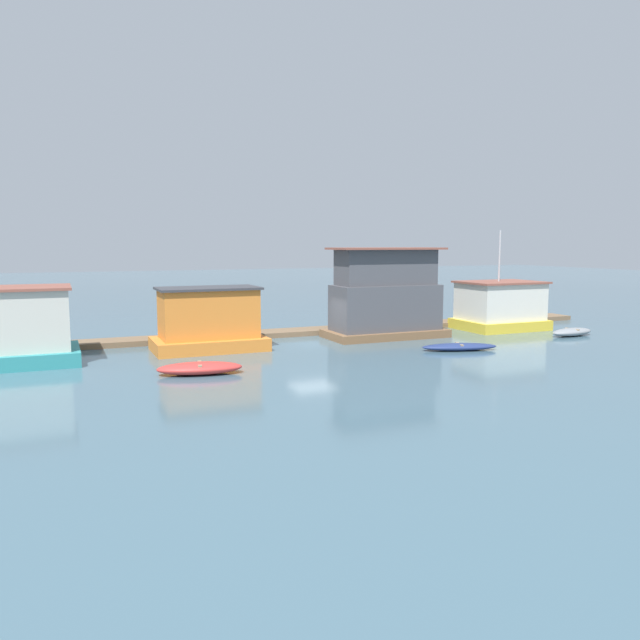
{
  "coord_description": "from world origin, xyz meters",
  "views": [
    {
      "loc": [
        -13.02,
        -31.59,
        5.46
      ],
      "look_at": [
        0.0,
        -1.0,
        1.4
      ],
      "focal_mm": 35.0,
      "sensor_mm": 36.0,
      "label": 1
    }
  ],
  "objects_px": {
    "houseboat_orange": "(209,321)",
    "houseboat_brown": "(386,297)",
    "houseboat_teal": "(15,328)",
    "mooring_post_near_left": "(214,332)",
    "mooring_post_centre": "(166,331)",
    "mooring_post_near_right": "(190,328)",
    "dinghy_grey": "(572,332)",
    "dinghy_red": "(200,368)",
    "houseboat_yellow": "(500,306)",
    "dinghy_navy": "(459,347)"
  },
  "relations": [
    {
      "from": "houseboat_orange",
      "to": "mooring_post_near_right",
      "type": "bearing_deg",
      "value": 103.51
    },
    {
      "from": "mooring_post_centre",
      "to": "mooring_post_near_right",
      "type": "height_order",
      "value": "mooring_post_near_right"
    },
    {
      "from": "houseboat_yellow",
      "to": "mooring_post_near_right",
      "type": "bearing_deg",
      "value": 175.25
    },
    {
      "from": "houseboat_brown",
      "to": "mooring_post_near_left",
      "type": "distance_m",
      "value": 10.14
    },
    {
      "from": "houseboat_teal",
      "to": "mooring_post_near_right",
      "type": "xyz_separation_m",
      "value": [
        8.44,
        2.63,
        -0.75
      ]
    },
    {
      "from": "houseboat_teal",
      "to": "dinghy_navy",
      "type": "bearing_deg",
      "value": -12.9
    },
    {
      "from": "houseboat_orange",
      "to": "dinghy_grey",
      "type": "height_order",
      "value": "houseboat_orange"
    },
    {
      "from": "houseboat_teal",
      "to": "houseboat_yellow",
      "type": "distance_m",
      "value": 28.11
    },
    {
      "from": "dinghy_navy",
      "to": "mooring_post_centre",
      "type": "distance_m",
      "value": 15.6
    },
    {
      "from": "houseboat_teal",
      "to": "dinghy_navy",
      "type": "height_order",
      "value": "houseboat_teal"
    },
    {
      "from": "mooring_post_centre",
      "to": "houseboat_brown",
      "type": "bearing_deg",
      "value": -8.45
    },
    {
      "from": "houseboat_orange",
      "to": "mooring_post_centre",
      "type": "xyz_separation_m",
      "value": [
        -1.84,
        2.26,
        -0.72
      ]
    },
    {
      "from": "houseboat_teal",
      "to": "houseboat_yellow",
      "type": "relative_size",
      "value": 0.85
    },
    {
      "from": "houseboat_teal",
      "to": "mooring_post_near_left",
      "type": "bearing_deg",
      "value": 15.09
    },
    {
      "from": "dinghy_grey",
      "to": "mooring_post_near_left",
      "type": "distance_m",
      "value": 21.14
    },
    {
      "from": "houseboat_teal",
      "to": "houseboat_orange",
      "type": "height_order",
      "value": "houseboat_teal"
    },
    {
      "from": "houseboat_teal",
      "to": "mooring_post_near_left",
      "type": "distance_m",
      "value": 10.17
    },
    {
      "from": "houseboat_brown",
      "to": "houseboat_yellow",
      "type": "height_order",
      "value": "houseboat_yellow"
    },
    {
      "from": "dinghy_red",
      "to": "dinghy_navy",
      "type": "xyz_separation_m",
      "value": [
        13.62,
        0.65,
        -0.07
      ]
    },
    {
      "from": "houseboat_brown",
      "to": "dinghy_navy",
      "type": "height_order",
      "value": "houseboat_brown"
    },
    {
      "from": "dinghy_grey",
      "to": "houseboat_teal",
      "type": "bearing_deg",
      "value": 174.02
    },
    {
      "from": "houseboat_orange",
      "to": "dinghy_grey",
      "type": "xyz_separation_m",
      "value": [
        21.12,
        -3.53,
        -1.27
      ]
    },
    {
      "from": "houseboat_orange",
      "to": "houseboat_brown",
      "type": "relative_size",
      "value": 0.81
    },
    {
      "from": "houseboat_orange",
      "to": "mooring_post_centre",
      "type": "relative_size",
      "value": 3.65
    },
    {
      "from": "dinghy_red",
      "to": "dinghy_grey",
      "type": "bearing_deg",
      "value": 5.68
    },
    {
      "from": "houseboat_teal",
      "to": "mooring_post_near_left",
      "type": "xyz_separation_m",
      "value": [
        9.77,
        2.63,
        -1.07
      ]
    },
    {
      "from": "dinghy_grey",
      "to": "mooring_post_near_right",
      "type": "relative_size",
      "value": 1.73
    },
    {
      "from": "houseboat_orange",
      "to": "dinghy_red",
      "type": "height_order",
      "value": "houseboat_orange"
    },
    {
      "from": "dinghy_navy",
      "to": "dinghy_grey",
      "type": "relative_size",
      "value": 1.3
    },
    {
      "from": "houseboat_brown",
      "to": "mooring_post_near_right",
      "type": "relative_size",
      "value": 3.85
    },
    {
      "from": "houseboat_brown",
      "to": "mooring_post_near_right",
      "type": "xyz_separation_m",
      "value": [
        -11.14,
        1.85,
        -1.47
      ]
    },
    {
      "from": "dinghy_grey",
      "to": "mooring_post_centre",
      "type": "distance_m",
      "value": 23.68
    },
    {
      "from": "houseboat_orange",
      "to": "mooring_post_centre",
      "type": "distance_m",
      "value": 3.0
    },
    {
      "from": "mooring_post_centre",
      "to": "dinghy_navy",
      "type": "bearing_deg",
      "value": -28.39
    },
    {
      "from": "houseboat_brown",
      "to": "dinghy_navy",
      "type": "distance_m",
      "value": 6.12
    },
    {
      "from": "mooring_post_centre",
      "to": "mooring_post_near_right",
      "type": "bearing_deg",
      "value": 0.0
    },
    {
      "from": "houseboat_teal",
      "to": "houseboat_orange",
      "type": "bearing_deg",
      "value": 2.38
    },
    {
      "from": "mooring_post_near_right",
      "to": "mooring_post_near_left",
      "type": "bearing_deg",
      "value": 0.0
    },
    {
      "from": "dinghy_navy",
      "to": "houseboat_orange",
      "type": "bearing_deg",
      "value": 156.55
    },
    {
      "from": "mooring_post_near_right",
      "to": "mooring_post_centre",
      "type": "bearing_deg",
      "value": 180.0
    },
    {
      "from": "houseboat_orange",
      "to": "dinghy_grey",
      "type": "distance_m",
      "value": 21.45
    },
    {
      "from": "mooring_post_near_left",
      "to": "dinghy_grey",
      "type": "bearing_deg",
      "value": -15.89
    },
    {
      "from": "houseboat_yellow",
      "to": "dinghy_navy",
      "type": "relative_size",
      "value": 1.54
    },
    {
      "from": "houseboat_brown",
      "to": "houseboat_yellow",
      "type": "xyz_separation_m",
      "value": [
        8.51,
        0.21,
        -0.89
      ]
    },
    {
      "from": "houseboat_orange",
      "to": "mooring_post_near_right",
      "type": "relative_size",
      "value": 3.12
    },
    {
      "from": "dinghy_navy",
      "to": "houseboat_teal",
      "type": "bearing_deg",
      "value": 167.1
    },
    {
      "from": "houseboat_orange",
      "to": "houseboat_yellow",
      "type": "height_order",
      "value": "houseboat_yellow"
    },
    {
      "from": "houseboat_teal",
      "to": "mooring_post_centre",
      "type": "distance_m",
      "value": 7.67
    },
    {
      "from": "houseboat_orange",
      "to": "dinghy_grey",
      "type": "relative_size",
      "value": 1.81
    },
    {
      "from": "houseboat_teal",
      "to": "dinghy_navy",
      "type": "distance_m",
      "value": 21.45
    }
  ]
}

